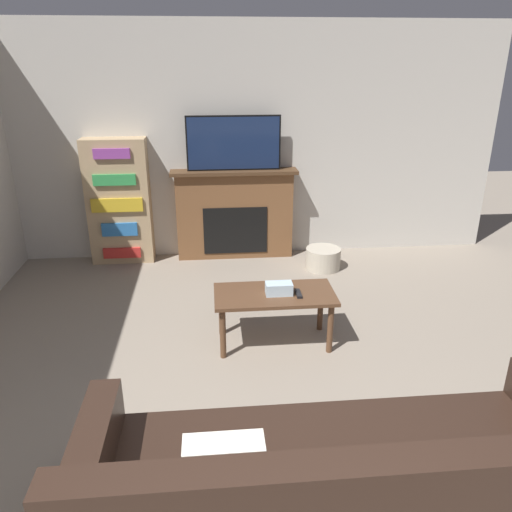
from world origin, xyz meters
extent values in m
cube|color=beige|center=(0.00, 4.71, 1.35)|extent=(6.22, 0.06, 2.70)
cube|color=brown|center=(-0.08, 4.57, 0.52)|extent=(1.38, 0.22, 1.03)
cube|color=black|center=(-0.08, 4.46, 0.36)|extent=(0.76, 0.01, 0.57)
cube|color=#4C331E|center=(-0.08, 4.55, 1.05)|extent=(1.48, 0.28, 0.04)
cube|color=black|center=(-0.08, 4.55, 1.38)|extent=(1.08, 0.03, 0.62)
cube|color=#19284C|center=(-0.08, 4.54, 1.38)|extent=(1.04, 0.01, 0.58)
cube|color=black|center=(0.23, 0.62, 0.23)|extent=(2.52, 0.97, 0.46)
cube|color=black|center=(0.23, 0.21, 0.67)|extent=(2.52, 0.16, 0.42)
cube|color=black|center=(-0.95, 0.62, 0.35)|extent=(0.16, 0.97, 0.69)
cube|color=silver|center=(-0.34, 0.52, 0.60)|extent=(0.36, 0.14, 0.28)
cube|color=brown|center=(0.14, 2.50, 0.46)|extent=(1.00, 0.50, 0.03)
cylinder|color=brown|center=(-0.30, 2.32, 0.22)|extent=(0.05, 0.05, 0.44)
cylinder|color=brown|center=(0.59, 2.32, 0.22)|extent=(0.05, 0.05, 0.44)
cylinder|color=brown|center=(-0.30, 2.69, 0.22)|extent=(0.05, 0.05, 0.44)
cylinder|color=brown|center=(0.59, 2.69, 0.22)|extent=(0.05, 0.05, 0.44)
cube|color=silver|center=(0.18, 2.48, 0.52)|extent=(0.22, 0.12, 0.10)
cube|color=black|center=(0.34, 2.45, 0.48)|extent=(0.04, 0.15, 0.02)
cube|color=tan|center=(-1.42, 4.55, 0.73)|extent=(0.72, 0.26, 1.46)
cube|color=red|center=(-1.42, 4.41, 0.15)|extent=(0.43, 0.03, 0.12)
cube|color=#2D70B7|center=(-1.42, 4.41, 0.44)|extent=(0.40, 0.03, 0.15)
cube|color=gold|center=(-1.42, 4.41, 0.73)|extent=(0.58, 0.03, 0.16)
cube|color=green|center=(-1.42, 4.41, 1.02)|extent=(0.47, 0.03, 0.12)
cube|color=purple|center=(-1.42, 4.41, 1.31)|extent=(0.40, 0.03, 0.11)
cylinder|color=#BCB29E|center=(0.92, 4.07, 0.12)|extent=(0.40, 0.40, 0.25)
camera|label=1|loc=(-0.36, -1.20, 2.29)|focal=35.00mm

